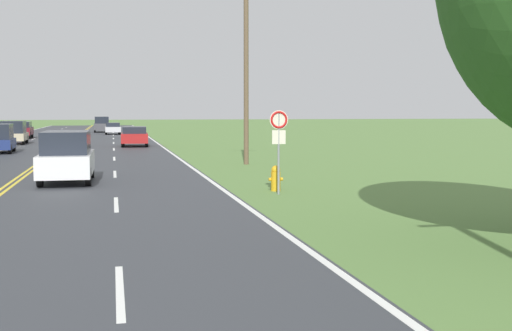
# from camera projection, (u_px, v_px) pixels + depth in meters

# --- Properties ---
(fire_hydrant) EXTENTS (0.47, 0.31, 0.86)m
(fire_hydrant) POSITION_uv_depth(u_px,v_px,m) (276.00, 178.00, 21.34)
(fire_hydrant) COLOR gold
(fire_hydrant) RESTS_ON ground
(traffic_sign) EXTENTS (0.60, 0.10, 2.68)m
(traffic_sign) POSITION_uv_depth(u_px,v_px,m) (279.00, 131.00, 20.30)
(traffic_sign) COLOR gray
(traffic_sign) RESTS_ON ground
(utility_pole_midground) EXTENTS (1.80, 0.24, 9.40)m
(utility_pole_midground) POSITION_uv_depth(u_px,v_px,m) (246.00, 66.00, 31.65)
(utility_pole_midground) COLOR brown
(utility_pole_midground) RESTS_ON ground
(car_white_suv_nearest) EXTENTS (1.88, 4.53, 1.91)m
(car_white_suv_nearest) POSITION_uv_depth(u_px,v_px,m) (67.00, 156.00, 23.92)
(car_white_suv_nearest) COLOR black
(car_white_suv_nearest) RESTS_ON ground
(car_red_hatchback_mid_near) EXTENTS (2.07, 4.01, 1.49)m
(car_red_hatchback_mid_near) POSITION_uv_depth(u_px,v_px,m) (135.00, 136.00, 48.17)
(car_red_hatchback_mid_near) COLOR black
(car_red_hatchback_mid_near) RESTS_ON ground
(car_champagne_van_mid_far) EXTENTS (2.04, 4.20, 1.87)m
(car_champagne_van_mid_far) POSITION_uv_depth(u_px,v_px,m) (14.00, 132.00, 51.48)
(car_champagne_van_mid_far) COLOR black
(car_champagne_van_mid_far) RESTS_ON ground
(car_maroon_suv_receding) EXTENTS (2.10, 4.85, 1.62)m
(car_maroon_suv_receding) POSITION_uv_depth(u_px,v_px,m) (21.00, 129.00, 62.47)
(car_maroon_suv_receding) COLOR black
(car_maroon_suv_receding) RESTS_ON ground
(car_silver_hatchback_distant) EXTENTS (1.80, 3.73, 1.33)m
(car_silver_hatchback_distant) POSITION_uv_depth(u_px,v_px,m) (113.00, 128.00, 72.91)
(car_silver_hatchback_distant) COLOR black
(car_silver_hatchback_distant) RESTS_ON ground
(car_dark_grey_suv_horizon) EXTENTS (2.03, 4.41, 1.96)m
(car_dark_grey_suv_horizon) POSITION_uv_depth(u_px,v_px,m) (102.00, 124.00, 80.57)
(car_dark_grey_suv_horizon) COLOR black
(car_dark_grey_suv_horizon) RESTS_ON ground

